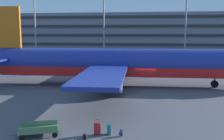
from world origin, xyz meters
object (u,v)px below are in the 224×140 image
Objects in this scene: airliner at (116,64)px; suitcase_teal at (109,129)px; baggage_cart at (39,130)px; backpack_purple at (85,137)px; backpack_scuffed at (121,133)px; suitcase_upright at (97,128)px.

airliner reaches higher than suitcase_teal.
airliner is 17.94m from baggage_cart.
backpack_purple is 0.83× the size of backpack_scuffed.
airliner is at bearing 80.02° from baggage_cart.
suitcase_upright reaches higher than backpack_purple.
suitcase_upright is at bearing 56.93° from backpack_purple.
suitcase_upright is 1.63m from backpack_scuffed.
suitcase_teal is (1.55, -16.67, -2.45)m from airliner.
airliner reaches higher than backpack_scuffed.
suitcase_upright is at bearing -168.85° from suitcase_teal.
airliner is 17.95m from backpack_purple.
backpack_purple is (-0.61, -0.93, -0.24)m from suitcase_upright.
suitcase_upright is at bearing 10.09° from baggage_cart.
suitcase_teal reaches higher than backpack_scuffed.
baggage_cart is (-3.26, 0.24, 0.23)m from backpack_purple.
backpack_scuffed is 0.17× the size of baggage_cart.
baggage_cart is (-3.87, -0.69, -0.02)m from suitcase_upright.
suitcase_upright is (0.78, -16.82, -2.39)m from airliner.
airliner reaches higher than baggage_cart.
backpack_scuffed is at bearing -1.63° from suitcase_upright.
suitcase_teal is 1.76m from backpack_purple.
airliner is 81.98× the size of backpack_purple.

